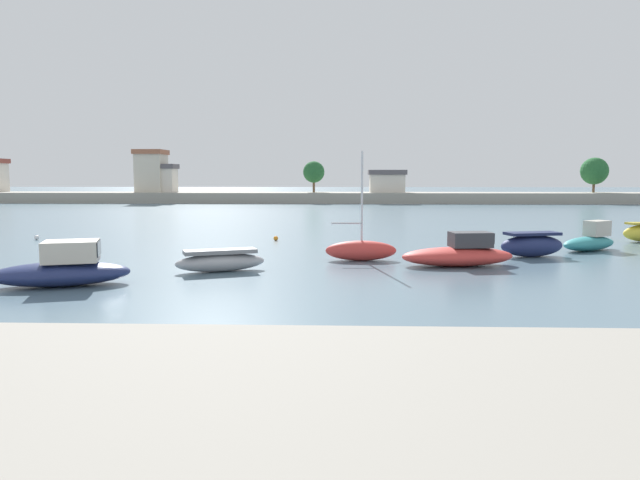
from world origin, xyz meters
TOP-DOWN VIEW (x-y plane):
  - moored_boat_3 at (1.73, 10.85)m, footprint 5.20×3.27m
  - moored_boat_4 at (6.81, 14.22)m, footprint 3.88×2.39m
  - moored_boat_5 at (12.81, 17.62)m, footprint 3.40×1.18m
  - moored_boat_6 at (17.14, 16.16)m, footprint 5.27×2.65m
  - moored_boat_7 at (21.34, 19.26)m, footprint 3.50×2.00m
  - moored_boat_8 at (25.27, 21.81)m, footprint 3.97×3.22m
  - mooring_buoy_1 at (19.50, 24.08)m, footprint 0.41×0.41m
  - mooring_buoy_2 at (-7.21, 25.88)m, footprint 0.30×0.30m
  - mooring_buoy_3 at (7.83, 25.98)m, footprint 0.29×0.29m
  - distant_shoreline at (-4.06, 77.47)m, footprint 118.77×7.16m

SIDE VIEW (x-z plane):
  - mooring_buoy_3 at x=7.83m, z-range 0.00..0.29m
  - mooring_buoy_2 at x=-7.21m, z-range 0.00..0.30m
  - mooring_buoy_1 at x=19.50m, z-range 0.00..0.41m
  - moored_boat_4 at x=6.81m, z-range -0.02..0.91m
  - moored_boat_5 at x=12.81m, z-range -2.07..3.09m
  - moored_boat_6 at x=17.14m, z-range -0.23..1.28m
  - moored_boat_8 at x=25.27m, z-range -0.26..1.33m
  - moored_boat_7 at x=21.34m, z-range -0.02..1.20m
  - moored_boat_3 at x=1.73m, z-range -0.21..1.44m
  - distant_shoreline at x=-4.06m, z-range -2.21..5.70m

